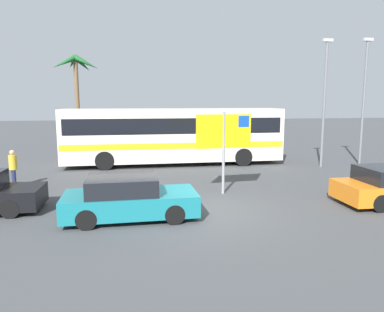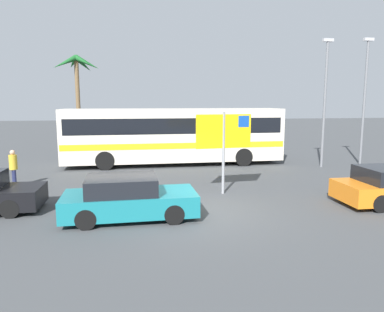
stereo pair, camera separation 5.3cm
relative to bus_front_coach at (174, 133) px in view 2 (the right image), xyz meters
name	(u,v)px [view 2 (the right image)]	position (x,y,z in m)	size (l,w,h in m)	color
ground	(197,213)	(-0.27, -9.17, -1.78)	(120.00, 120.00, 0.00)	#424447
bus_front_coach	(174,133)	(0.00, 0.00, 0.00)	(12.18, 2.50, 3.17)	silver
ferry_sign	(225,135)	(1.20, -6.89, 0.54)	(2.20, 0.25, 3.20)	gray
car_teal	(128,198)	(-2.48, -9.35, -1.15)	(4.09, 1.88, 1.32)	#19757F
pedestrian_near_sign	(13,166)	(-7.25, -4.50, -0.85)	(0.32, 0.32, 1.59)	#1E2347
lamp_post_left_side	(325,98)	(7.93, -2.12, 1.96)	(0.56, 0.20, 6.84)	slate
lamp_post_right_side	(365,97)	(10.58, -1.66, 2.05)	(0.56, 0.20, 7.02)	slate
palm_tree_seaside	(77,73)	(-6.36, 8.53, 3.91)	(3.48, 3.28, 7.03)	brown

